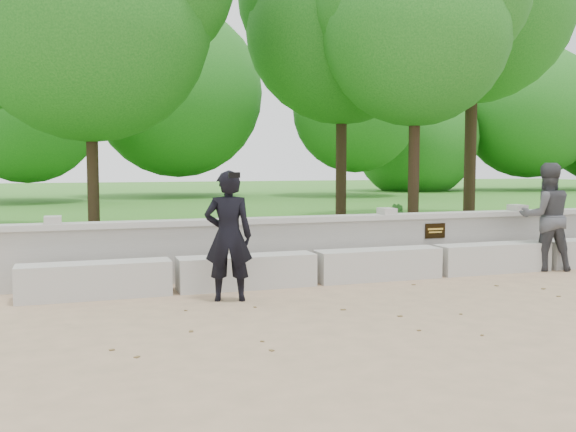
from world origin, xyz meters
TOP-DOWN VIEW (x-y plane):
  - ground at (0.00, 0.00)m, footprint 80.00×80.00m
  - lawn at (0.00, 14.00)m, footprint 40.00×22.00m
  - concrete_bench at (0.00, 1.90)m, footprint 11.90×0.45m
  - parapet_wall at (0.00, 2.60)m, footprint 12.50×0.35m
  - man_main at (-3.43, 1.18)m, footprint 0.67×0.62m
  - visitor_left at (1.92, 1.80)m, footprint 1.00×0.88m
  - tree_left at (-4.86, 6.01)m, footprint 4.52×4.52m
  - tree_center at (0.62, 7.02)m, footprint 4.36×4.36m
  - tree_near_right at (1.22, 4.77)m, footprint 3.67×3.67m
  - shrub_a at (-4.46, 3.76)m, footprint 0.34×0.28m
  - shrub_b at (1.09, 5.10)m, footprint 0.45×0.44m
  - shrub_c at (3.29, 3.30)m, footprint 0.70×0.67m

SIDE VIEW (x-z plane):
  - ground at x=0.00m, z-range 0.00..0.00m
  - lawn at x=0.00m, z-range 0.00..0.25m
  - concrete_bench at x=0.00m, z-range 0.00..0.45m
  - parapet_wall at x=0.00m, z-range 0.01..0.91m
  - shrub_a at x=-4.46m, z-range 0.25..0.81m
  - shrub_c at x=3.29m, z-range 0.25..0.85m
  - shrub_b at x=1.09m, z-range 0.25..0.88m
  - man_main at x=-3.43m, z-range 0.00..1.62m
  - visitor_left at x=1.92m, z-range 0.00..1.72m
  - tree_near_right at x=1.22m, z-range 1.47..7.60m
  - tree_left at x=-4.86m, z-range 1.34..8.04m
  - tree_center at x=0.62m, z-range 1.58..8.60m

